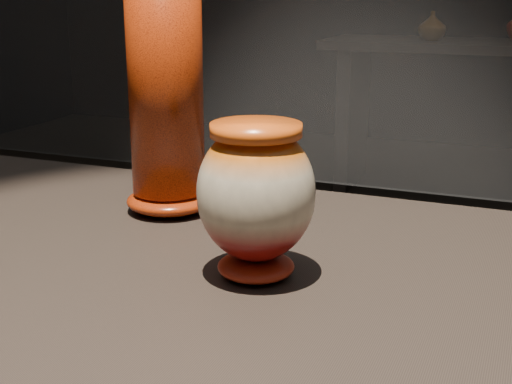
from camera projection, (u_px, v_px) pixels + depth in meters
main_vase at (256, 195)px, 0.77m from camera, size 0.16×0.16×0.17m
tall_vase at (165, 79)px, 0.98m from camera, size 0.16×0.16×0.39m
back_shelf at (501, 90)px, 4.02m from camera, size 2.00×0.60×0.90m
back_vase_left at (432, 26)px, 4.02m from camera, size 0.18×0.18×0.16m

